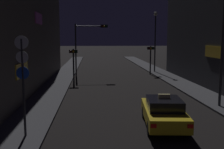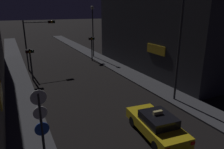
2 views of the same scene
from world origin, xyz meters
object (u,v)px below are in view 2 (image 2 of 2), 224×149
(traffic_light_overhead, at_px, (36,35))
(street_lamp_near_block, at_px, (181,23))
(traffic_light_right_kerb, at_px, (92,44))
(sign_pole_left, at_px, (42,132))
(traffic_light_left_kerb, at_px, (30,58))
(taxi, at_px, (156,124))
(street_lamp_far_block, at_px, (93,24))

(traffic_light_overhead, bearing_deg, street_lamp_near_block, -59.83)
(traffic_light_overhead, distance_m, traffic_light_right_kerb, 7.76)
(traffic_light_overhead, distance_m, sign_pole_left, 19.26)
(traffic_light_right_kerb, relative_size, sign_pole_left, 0.79)
(traffic_light_left_kerb, height_order, traffic_light_right_kerb, traffic_light_right_kerb)
(taxi, relative_size, traffic_light_left_kerb, 1.40)
(traffic_light_right_kerb, xyz_separation_m, street_lamp_near_block, (0.99, -15.86, 3.66))
(traffic_light_left_kerb, relative_size, street_lamp_near_block, 0.37)
(traffic_light_left_kerb, bearing_deg, street_lamp_near_block, -47.20)
(traffic_light_left_kerb, bearing_deg, street_lamp_far_block, 36.88)
(taxi, bearing_deg, street_lamp_far_block, 78.24)
(taxi, distance_m, traffic_light_right_kerb, 19.61)
(traffic_light_overhead, distance_m, street_lamp_far_block, 9.02)
(traffic_light_left_kerb, relative_size, traffic_light_right_kerb, 0.97)
(traffic_light_overhead, xyz_separation_m, street_lamp_far_block, (8.39, 3.21, 0.86))
(sign_pole_left, bearing_deg, traffic_light_right_kerb, 64.34)
(traffic_light_right_kerb, relative_size, street_lamp_near_block, 0.38)
(traffic_light_overhead, relative_size, traffic_light_right_kerb, 1.74)
(taxi, distance_m, sign_pole_left, 6.76)
(traffic_light_right_kerb, bearing_deg, sign_pole_left, -115.66)
(taxi, distance_m, street_lamp_near_block, 7.74)
(traffic_light_left_kerb, xyz_separation_m, street_lamp_near_block, (9.70, -10.48, 3.72))
(sign_pole_left, height_order, street_lamp_far_block, street_lamp_far_block)
(traffic_light_right_kerb, bearing_deg, traffic_light_overhead, -169.75)
(sign_pole_left, bearing_deg, traffic_light_overhead, 82.95)
(taxi, height_order, traffic_light_overhead, traffic_light_overhead)
(street_lamp_near_block, height_order, street_lamp_far_block, street_lamp_near_block)
(street_lamp_near_block, bearing_deg, sign_pole_left, -157.17)
(street_lamp_near_block, bearing_deg, traffic_light_overhead, 120.17)
(street_lamp_near_block, relative_size, street_lamp_far_block, 1.19)
(street_lamp_far_block, bearing_deg, street_lamp_near_block, -89.84)
(traffic_light_right_kerb, bearing_deg, street_lamp_near_block, -86.42)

